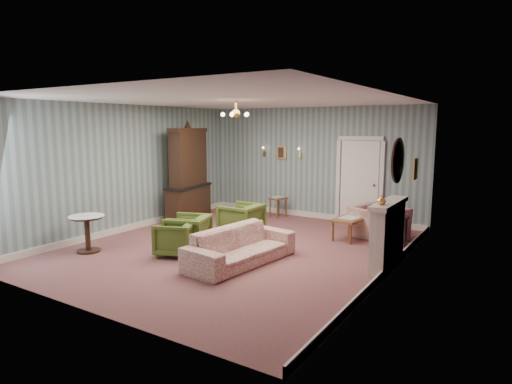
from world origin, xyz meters
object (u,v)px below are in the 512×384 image
Objects in this scene: coffee_table at (350,228)px; sofa_chintz at (241,240)px; olive_chair_b at (188,231)px; side_table_black at (393,233)px; fireplace at (388,235)px; olive_chair_a at (176,237)px; pedestal_table at (87,234)px; wingback_chair at (379,217)px; dresser at (188,172)px; olive_chair_c at (241,219)px.

sofa_chintz is at bearing -111.69° from coffee_table.
olive_chair_b is 1.19× the size of side_table_black.
fireplace is at bearing -80.03° from side_table_black.
sofa_chintz reaches higher than side_table_black.
fireplace reaches higher than olive_chair_a.
sofa_chintz reaches higher than pedestal_table.
dresser is at bearing 32.90° from wingback_chair.
sofa_chintz is 2.85m from coffee_table.
wingback_chair is (2.85, 3.25, 0.11)m from olive_chair_a.
sofa_chintz is 1.56× the size of fireplace.
olive_chair_b is 1.08× the size of pedestal_table.
coffee_table is at bearing 42.59° from pedestal_table.
coffee_table is at bearing -14.61° from sofa_chintz.
dresser is 3.47× the size of pedestal_table.
olive_chair_a is 0.33× the size of sofa_chintz.
pedestal_table is (-4.45, -4.00, -0.10)m from wingback_chair.
wingback_chair is at bearing -20.25° from sofa_chintz.
side_table_black is at bearing 33.97° from pedestal_table.
wingback_chair is at bearing 126.70° from side_table_black.
olive_chair_a is 0.92× the size of olive_chair_b.
olive_chair_c is at bearing -27.40° from dresser.
olive_chair_b is at bearing -58.88° from dresser.
coffee_table is (2.36, 2.55, -0.16)m from olive_chair_b.
fireplace is (3.56, 1.06, 0.19)m from olive_chair_b.
wingback_chair reaches higher than coffee_table.
olive_chair_c is 0.38× the size of sofa_chintz.
fireplace reaches higher than wingback_chair.
sofa_chintz is (1.30, 0.24, 0.07)m from olive_chair_a.
coffee_table is at bearing 128.93° from fireplace.
olive_chair_a is 3.19m from dresser.
sofa_chintz is 3.07m from pedestal_table.
olive_chair_a is 3.83m from fireplace.
olive_chair_b is 2.93m from dresser.
side_table_black reaches higher than coffee_table.
fireplace is 1.94× the size of pedestal_table.
pedestal_table is (-3.95, -3.63, 0.13)m from coffee_table.
wingback_chair is (2.58, 1.47, 0.05)m from olive_chair_c.
pedestal_table is at bearing -146.03° from side_table_black.
fireplace is (0.70, -1.86, 0.11)m from wingback_chair.
wingback_chair is 1.62× the size of side_table_black.
sofa_chintz is (1.03, -1.54, 0.02)m from olive_chair_c.
coffee_table is at bearing -3.49° from dresser.
fireplace is 2.14× the size of side_table_black.
sofa_chintz reaches higher than coffee_table.
sofa_chintz is at bearing 79.58° from olive_chair_a.
dresser reaches higher than coffee_table.
dresser reaches higher than olive_chair_c.
pedestal_table is at bearing 65.28° from wingback_chair.
olive_chair_a is 1.09× the size of side_table_black.
dresser reaches higher than sofa_chintz.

